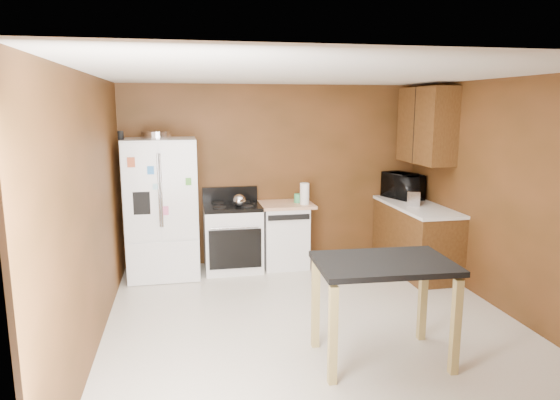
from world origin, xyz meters
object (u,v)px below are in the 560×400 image
object	(u,v)px
roasting_pan	(156,135)
gas_range	(233,236)
microwave	(403,187)
dishwasher	(284,234)
island	(383,277)
toaster	(413,197)
refrigerator	(162,208)
paper_towel	(305,194)
kettle	(239,201)
green_canister	(298,198)
pen_cup	(121,135)

from	to	relation	value
roasting_pan	gas_range	world-z (taller)	roasting_pan
microwave	dishwasher	world-z (taller)	microwave
dishwasher	island	distance (m)	2.79
gas_range	toaster	bearing A→B (deg)	-10.72
toaster	gas_range	xyz separation A→B (m)	(-2.39, 0.45, -0.54)
toaster	dishwasher	xyz separation A→B (m)	(-1.67, 0.48, -0.55)
toaster	gas_range	distance (m)	2.49
refrigerator	gas_range	bearing A→B (deg)	3.81
roasting_pan	dishwasher	world-z (taller)	roasting_pan
paper_towel	dishwasher	xyz separation A→B (m)	(-0.26, 0.13, -0.58)
toaster	microwave	size ratio (longest dim) A/B	0.45
paper_towel	microwave	bearing A→B (deg)	4.93
kettle	green_canister	world-z (taller)	kettle
microwave	paper_towel	bearing A→B (deg)	76.92
pen_cup	microwave	distance (m)	3.90
kettle	toaster	size ratio (longest dim) A/B	0.64
kettle	gas_range	xyz separation A→B (m)	(-0.08, 0.15, -0.52)
dishwasher	gas_range	bearing A→B (deg)	-178.06
pen_cup	paper_towel	distance (m)	2.48
gas_range	island	size ratio (longest dim) A/B	0.93
pen_cup	kettle	size ratio (longest dim) A/B	0.63
pen_cup	gas_range	distance (m)	1.96
paper_towel	green_canister	xyz separation A→B (m)	(-0.06, 0.15, -0.08)
paper_towel	kettle	bearing A→B (deg)	-176.65
pen_cup	green_canister	xyz separation A→B (m)	(2.28, 0.24, -0.90)
microwave	island	distance (m)	3.12
pen_cup	paper_towel	size ratio (longest dim) A/B	0.37
toaster	island	xyz separation A→B (m)	(-1.36, -2.27, -0.24)
roasting_pan	kettle	distance (m)	1.34
green_canister	toaster	world-z (taller)	toaster
roasting_pan	paper_towel	size ratio (longest dim) A/B	1.29
refrigerator	paper_towel	bearing A→B (deg)	-1.27
pen_cup	microwave	world-z (taller)	pen_cup
paper_towel	island	distance (m)	2.64
paper_towel	toaster	world-z (taller)	paper_towel
kettle	green_canister	distance (m)	0.86
island	paper_towel	bearing A→B (deg)	91.12
microwave	dishwasher	xyz separation A→B (m)	(-1.74, -0.00, -0.61)
roasting_pan	dishwasher	distance (m)	2.17
gas_range	microwave	bearing A→B (deg)	0.59
kettle	microwave	bearing A→B (deg)	4.34
roasting_pan	green_canister	bearing A→B (deg)	3.68
roasting_pan	pen_cup	xyz separation A→B (m)	(-0.42, -0.12, 0.01)
kettle	island	xyz separation A→B (m)	(0.95, -2.57, -0.22)
paper_towel	toaster	size ratio (longest dim) A/B	1.09
green_canister	microwave	bearing A→B (deg)	-0.67
green_canister	refrigerator	bearing A→B (deg)	-176.75
kettle	paper_towel	bearing A→B (deg)	3.35
refrigerator	gas_range	xyz separation A→B (m)	(0.91, 0.06, -0.44)
roasting_pan	green_canister	xyz separation A→B (m)	(1.86, 0.12, -0.90)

